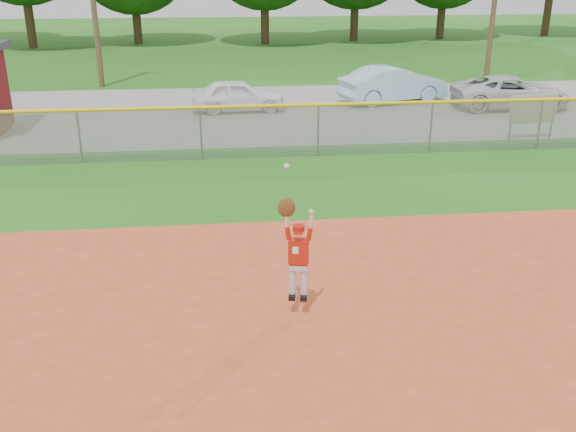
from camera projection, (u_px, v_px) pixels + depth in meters
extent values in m
plane|color=#215E15|center=(421.00, 347.00, 9.42)|extent=(120.00, 120.00, 0.00)
cube|color=gray|center=(294.00, 111.00, 24.19)|extent=(44.00, 10.00, 0.03)
imported|color=white|center=(238.00, 95.00, 23.86)|extent=(3.51, 1.53, 1.18)
imported|color=#9ACCE6|center=(393.00, 84.00, 25.38)|extent=(4.51, 2.61, 1.41)
imported|color=silver|center=(511.00, 92.00, 24.35)|extent=(4.48, 2.21, 1.22)
cylinder|color=gray|center=(511.00, 124.00, 19.96)|extent=(0.05, 0.05, 1.08)
cylinder|color=gray|center=(552.00, 122.00, 20.25)|extent=(0.05, 0.05, 1.08)
cube|color=beige|center=(533.00, 109.00, 19.94)|extent=(1.61, 0.22, 0.90)
cube|color=gray|center=(318.00, 131.00, 18.38)|extent=(40.00, 0.03, 1.50)
cylinder|color=yellow|center=(319.00, 105.00, 18.10)|extent=(40.00, 0.10, 0.10)
cylinder|color=gray|center=(80.00, 137.00, 17.70)|extent=(0.06, 0.06, 1.50)
cylinder|color=gray|center=(201.00, 134.00, 18.04)|extent=(0.06, 0.06, 1.50)
cylinder|color=gray|center=(318.00, 131.00, 18.38)|extent=(0.06, 0.06, 1.50)
cylinder|color=gray|center=(431.00, 128.00, 18.71)|extent=(0.06, 0.06, 1.50)
cylinder|color=gray|center=(540.00, 125.00, 19.05)|extent=(0.06, 0.06, 1.50)
cylinder|color=#422D1C|center=(29.00, 12.00, 40.85)|extent=(0.56, 0.56, 4.43)
cylinder|color=#422D1C|center=(136.00, 12.00, 43.09)|extent=(0.56, 0.56, 4.11)
cylinder|color=#422D1C|center=(265.00, 8.00, 42.91)|extent=(0.56, 0.56, 4.64)
cylinder|color=#422D1C|center=(355.00, 5.00, 44.62)|extent=(0.56, 0.56, 4.89)
cylinder|color=#422D1C|center=(442.00, 4.00, 45.91)|extent=(0.56, 0.56, 4.78)
cylinder|color=silver|center=(292.00, 282.00, 10.11)|extent=(0.14, 0.14, 0.52)
cylinder|color=silver|center=(304.00, 283.00, 10.09)|extent=(0.14, 0.14, 0.52)
cube|color=black|center=(292.00, 296.00, 10.16)|extent=(0.14, 0.22, 0.07)
cube|color=black|center=(304.00, 296.00, 10.15)|extent=(0.14, 0.22, 0.07)
cube|color=silver|center=(298.00, 266.00, 9.99)|extent=(0.29, 0.20, 0.10)
cube|color=maroon|center=(298.00, 263.00, 9.97)|extent=(0.31, 0.21, 0.04)
cube|color=#B21A0C|center=(299.00, 251.00, 9.90)|extent=(0.34, 0.23, 0.39)
cube|color=white|center=(295.00, 250.00, 9.80)|extent=(0.09, 0.03, 0.11)
sphere|color=beige|center=(299.00, 231.00, 9.77)|extent=(0.21, 0.21, 0.18)
cylinder|color=#B0120A|center=(299.00, 228.00, 9.75)|extent=(0.21, 0.21, 0.08)
cube|color=#B0120A|center=(298.00, 233.00, 9.68)|extent=(0.15, 0.13, 0.02)
cylinder|color=#B21A0C|center=(288.00, 233.00, 9.80)|extent=(0.11, 0.09, 0.22)
cylinder|color=beige|center=(287.00, 220.00, 9.72)|extent=(0.09, 0.08, 0.23)
ellipsoid|color=#4C2D14|center=(287.00, 208.00, 9.65)|extent=(0.29, 0.18, 0.31)
sphere|color=white|center=(286.00, 166.00, 9.41)|extent=(0.09, 0.09, 0.08)
cylinder|color=#B21A0C|center=(309.00, 234.00, 9.77)|extent=(0.11, 0.09, 0.22)
cylinder|color=beige|center=(311.00, 221.00, 9.69)|extent=(0.09, 0.08, 0.23)
sphere|color=beige|center=(311.00, 212.00, 9.63)|extent=(0.10, 0.10, 0.08)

